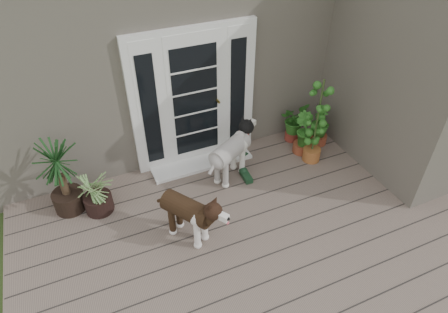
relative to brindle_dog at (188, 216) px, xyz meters
name	(u,v)px	position (x,y,z in m)	size (l,w,h in m)	color
deck	(275,255)	(0.89, -0.68, -0.42)	(6.20, 4.60, 0.12)	#6B5B4C
house_main	(164,27)	(0.89, 3.57, 1.07)	(7.40, 4.00, 3.10)	#665E54
house_wing	(419,69)	(3.79, 0.42, 1.07)	(1.60, 2.40, 3.10)	#665E54
door_unit	(194,99)	(0.69, 1.52, 0.71)	(1.90, 0.14, 2.15)	white
door_step	(202,162)	(0.69, 1.32, -0.34)	(1.60, 0.40, 0.05)	white
brindle_dog	(188,216)	(0.00, 0.00, 0.00)	(0.37, 0.87, 0.73)	#382414
white_dog	(230,157)	(0.96, 0.85, 0.01)	(0.39, 0.91, 0.76)	silver
spider_plant	(96,192)	(-0.97, 0.95, -0.02)	(0.64, 0.64, 0.68)	#81A566
yucca	(61,177)	(-1.34, 1.14, 0.21)	(0.79, 0.79, 1.14)	black
herb_a	(293,125)	(2.35, 1.32, -0.07)	(0.46, 0.46, 0.59)	#1D4D16
herb_b	(302,139)	(2.30, 0.96, -0.11)	(0.34, 0.34, 0.52)	#1B5D1A
herb_c	(319,129)	(2.70, 1.06, -0.09)	(0.35, 0.35, 0.55)	#204E16
sapling	(317,121)	(2.34, 0.71, 0.38)	(0.43, 0.43, 1.48)	#2D611B
clog_left	(241,152)	(1.36, 1.28, -0.32)	(0.13, 0.29, 0.09)	#15351D
clog_right	(246,176)	(1.18, 0.72, -0.31)	(0.16, 0.34, 0.10)	#14341C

